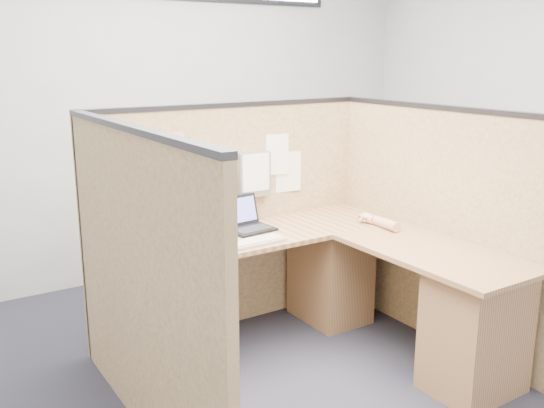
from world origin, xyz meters
TOP-DOWN VIEW (x-y plane):
  - floor at (0.00, 0.00)m, footprint 5.00×5.00m
  - wall_back at (0.00, 2.25)m, footprint 5.00×0.00m
  - cubicle_partitions at (0.00, 0.43)m, footprint 2.06×1.83m
  - l_desk at (0.18, 0.29)m, footprint 1.95×1.75m
  - laptop at (-0.01, 0.78)m, footprint 0.30×0.30m
  - keyboard at (-0.16, 0.48)m, footprint 0.41×0.16m
  - mouse at (0.74, 0.48)m, footprint 0.11×0.08m
  - hand_forearm at (0.75, 0.36)m, footprint 0.10×0.34m
  - blue_poster at (-0.58, 0.97)m, footprint 0.17×0.01m
  - american_flag at (-0.49, 0.96)m, footprint 0.20×0.01m
  - file_holder at (0.14, 0.94)m, footprint 0.24×0.05m
  - paper_left at (0.32, 0.97)m, footprint 0.22×0.03m
  - paper_right at (0.42, 0.97)m, footprint 0.22×0.02m

SIDE VIEW (x-z plane):
  - floor at x=0.00m, z-range 0.00..0.00m
  - l_desk at x=0.18m, z-range 0.03..0.76m
  - keyboard at x=-0.16m, z-range 0.73..0.76m
  - mouse at x=0.74m, z-range 0.73..0.77m
  - hand_forearm at x=0.75m, z-range 0.73..0.80m
  - cubicle_partitions at x=0.00m, z-range 0.00..1.53m
  - laptop at x=-0.01m, z-range 0.68..0.88m
  - paper_right at x=0.42m, z-range 0.89..1.17m
  - file_holder at x=0.14m, z-range 0.90..1.20m
  - paper_left at x=0.32m, z-range 1.02..1.30m
  - blue_poster at x=-0.58m, z-range 1.11..1.35m
  - american_flag at x=-0.49m, z-range 1.12..1.47m
  - wall_back at x=0.00m, z-range -1.10..3.90m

